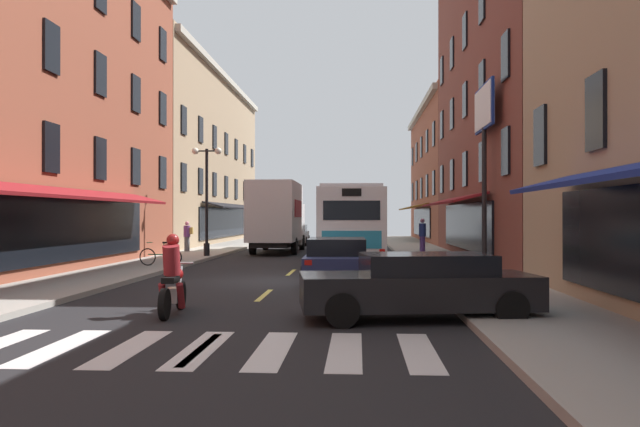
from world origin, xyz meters
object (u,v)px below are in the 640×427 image
at_px(billboard_sign, 484,127).
at_px(sedan_near, 337,260).
at_px(street_lamp_twin, 207,196).
at_px(motorcycle_rider, 173,280).
at_px(pedestrian_mid, 422,235).
at_px(box_truck, 278,216).
at_px(pedestrian_near, 187,235).
at_px(sedan_mid, 295,235).
at_px(sedan_far, 419,285).
at_px(transit_bus, 350,223).
at_px(bicycle_near, 161,256).

relative_size(billboard_sign, sedan_near, 1.47).
relative_size(sedan_near, street_lamp_twin, 0.89).
distance_m(billboard_sign, street_lamp_twin, 13.41).
distance_m(motorcycle_rider, pedestrian_mid, 20.73).
bearing_deg(sedan_near, billboard_sign, 40.54).
bearing_deg(box_truck, pedestrian_near, -164.24).
relative_size(sedan_mid, pedestrian_mid, 2.65).
height_order(pedestrian_near, pedestrian_mid, pedestrian_mid).
height_order(billboard_sign, pedestrian_mid, billboard_sign).
height_order(sedan_near, sedan_far, sedan_near).
height_order(transit_bus, pedestrian_near, transit_bus).
bearing_deg(box_truck, pedestrian_mid, -17.07).
xyz_separation_m(motorcycle_rider, pedestrian_mid, (7.07, 19.49, 0.34)).
xyz_separation_m(transit_bus, sedan_near, (-0.29, -9.45, -1.00)).
bearing_deg(pedestrian_near, transit_bus, -124.42).
height_order(transit_bus, sedan_mid, transit_bus).
height_order(billboard_sign, sedan_far, billboard_sign).
distance_m(box_truck, pedestrian_near, 5.00).
height_order(motorcycle_rider, bicycle_near, motorcycle_rider).
distance_m(billboard_sign, pedestrian_mid, 9.76).
bearing_deg(box_truck, transit_bus, -56.34).
distance_m(billboard_sign, box_truck, 14.67).
relative_size(sedan_mid, bicycle_near, 2.74).
distance_m(sedan_near, motorcycle_rider, 7.03).
bearing_deg(transit_bus, bicycle_near, -144.87).
bearing_deg(pedestrian_mid, street_lamp_twin, -83.65).
bearing_deg(sedan_mid, billboard_sign, -65.83).
height_order(billboard_sign, motorcycle_rider, billboard_sign).
distance_m(sedan_far, pedestrian_near, 23.21).
relative_size(transit_bus, pedestrian_near, 7.23).
bearing_deg(pedestrian_mid, pedestrian_near, -103.28).
height_order(billboard_sign, pedestrian_near, billboard_sign).
height_order(billboard_sign, box_truck, billboard_sign).
bearing_deg(bicycle_near, street_lamp_twin, 87.07).
height_order(billboard_sign, sedan_mid, billboard_sign).
bearing_deg(sedan_far, motorcycle_rider, 177.02).
xyz_separation_m(sedan_mid, pedestrian_mid, (7.69, -11.53, 0.33)).
xyz_separation_m(box_truck, pedestrian_mid, (7.70, -2.37, -0.95)).
bearing_deg(street_lamp_twin, pedestrian_mid, 14.85).
bearing_deg(sedan_far, billboard_sign, 72.65).
bearing_deg(box_truck, billboard_sign, -50.57).
height_order(box_truck, sedan_near, box_truck).
relative_size(box_truck, pedestrian_mid, 4.53).
bearing_deg(sedan_near, pedestrian_mid, 73.48).
xyz_separation_m(sedan_near, pedestrian_mid, (3.91, 13.20, 0.35)).
xyz_separation_m(transit_bus, box_truck, (-4.08, 6.12, 0.31)).
bearing_deg(street_lamp_twin, transit_bus, -8.25).
bearing_deg(sedan_far, sedan_mid, 100.17).
bearing_deg(box_truck, motorcycle_rider, -88.34).
relative_size(transit_bus, sedan_far, 2.44).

